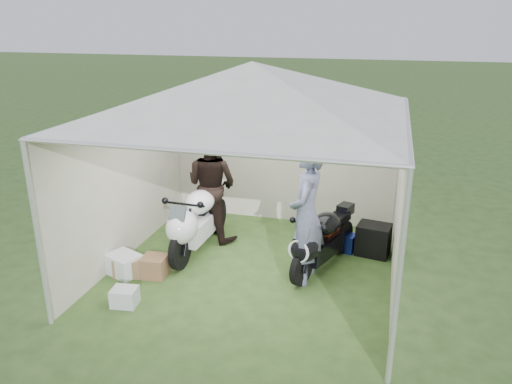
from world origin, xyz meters
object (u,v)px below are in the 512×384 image
person_blue_jacket (307,215)px  crate_3 (129,266)px  crate_0 (124,264)px  crate_1 (155,266)px  motorcycle_white (196,219)px  equipment_box (373,240)px  canopy_tent (253,94)px  motorcycle_black (321,240)px  paddock_stand (344,242)px  crate_2 (125,297)px  person_dark_jacket (212,185)px

person_blue_jacket → crate_3: size_ratio=4.93×
crate_0 → crate_1: (0.45, 0.07, -0.00)m
motorcycle_white → equipment_box: motorcycle_white is taller
canopy_tent → motorcycle_black: 2.31m
canopy_tent → crate_3: canopy_tent is taller
crate_0 → paddock_stand: bearing=28.6°
motorcycle_black → paddock_stand: size_ratio=4.42×
crate_3 → canopy_tent: bearing=22.4°
motorcycle_black → person_blue_jacket: bearing=-95.8°
equipment_box → crate_2: size_ratio=1.54×
crate_0 → equipment_box: bearing=25.0°
equipment_box → crate_3: equipment_box is taller
motorcycle_white → crate_0: bearing=-124.9°
canopy_tent → crate_2: canopy_tent is taller
motorcycle_black → paddock_stand: motorcycle_black is taller
crate_2 → crate_3: crate_3 is taller
motorcycle_black → equipment_box: size_ratio=3.43×
crate_2 → crate_3: (-0.34, 0.74, 0.02)m
crate_1 → crate_3: crate_1 is taller
crate_3 → crate_1: bearing=11.2°
crate_1 → crate_2: bearing=-92.3°
person_dark_jacket → crate_0: bearing=79.1°
person_dark_jacket → crate_2: 2.47m
equipment_box → crate_3: size_ratio=1.23×
paddock_stand → motorcycle_white: bearing=-163.8°
motorcycle_black → paddock_stand: (0.28, 0.76, -0.34)m
crate_0 → crate_2: 0.86m
canopy_tent → crate_3: bearing=-157.6°
motorcycle_white → crate_3: size_ratio=5.01×
motorcycle_white → canopy_tent: bearing=-14.1°
person_blue_jacket → crate_1: bearing=-75.6°
canopy_tent → crate_0: bearing=-158.7°
motorcycle_white → motorcycle_black: motorcycle_white is taller
canopy_tent → crate_1: bearing=-154.7°
person_blue_jacket → crate_2: 2.63m
paddock_stand → equipment_box: equipment_box is taller
paddock_stand → equipment_box: 0.47m
motorcycle_black → crate_3: 2.80m
paddock_stand → crate_3: paddock_stand is taller
motorcycle_white → crate_1: 1.04m
crate_0 → crate_1: bearing=8.6°
paddock_stand → crate_3: (-2.91, -1.64, -0.01)m
canopy_tent → motorcycle_white: size_ratio=2.80×
motorcycle_white → equipment_box: bearing=15.5°
canopy_tent → person_dark_jacket: canopy_tent is taller
paddock_stand → person_blue_jacket: person_blue_jacket is taller
person_blue_jacket → crate_3: (-2.47, -0.54, -0.86)m
motorcycle_white → crate_1: (-0.29, -0.91, -0.40)m
motorcycle_black → person_dark_jacket: (-1.91, 0.68, 0.45)m
motorcycle_white → crate_1: motorcycle_white is taller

